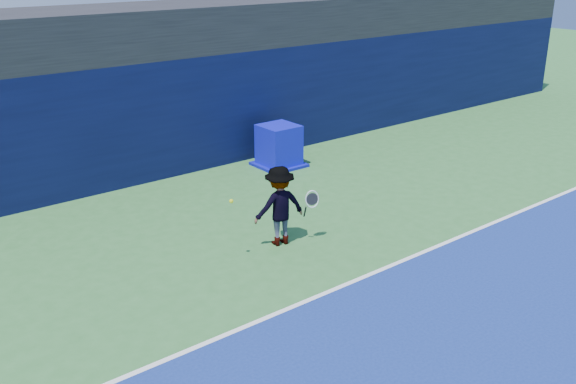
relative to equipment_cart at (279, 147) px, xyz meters
The scene contains 7 objects.
ground 9.59m from the equipment_cart, 109.71° to the right, with size 80.00×80.00×0.00m, color #316D32.
baseline 6.85m from the equipment_cart, 118.23° to the right, with size 24.00×0.10×0.01m, color white.
stadium_band 5.11m from the equipment_cart, 142.46° to the left, with size 36.00×3.00×1.20m, color black.
back_wall_assembly 3.69m from the equipment_cart, 155.38° to the left, with size 36.00×1.03×3.00m.
equipment_cart is the anchor object (origin of this frame).
tennis_player 4.97m from the equipment_cart, 127.68° to the right, with size 1.31×0.80×1.62m.
tennis_ball 5.85m from the equipment_cart, 136.46° to the right, with size 0.08×0.08×0.08m.
Camera 1 is at (-6.99, -4.17, 5.53)m, focal length 40.00 mm.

